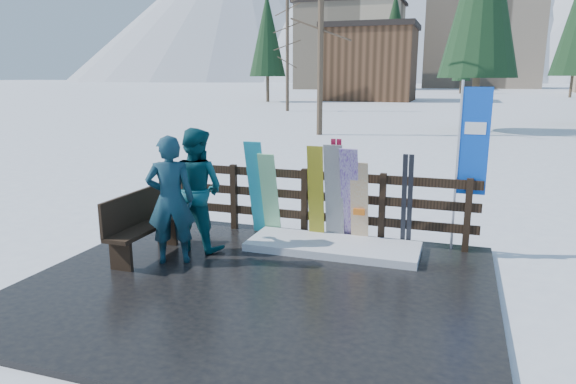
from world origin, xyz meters
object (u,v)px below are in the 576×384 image
(snowboard_1, at_px, (270,195))
(snowboard_2, at_px, (316,194))
(snowboard_0, at_px, (257,188))
(person_back, at_px, (196,189))
(bench, at_px, (140,223))
(rental_flag, at_px, (470,148))
(person_front, at_px, (171,200))
(snowboard_5, at_px, (359,204))
(snowboard_4, at_px, (334,194))
(snowboard_3, at_px, (350,196))

(snowboard_1, distance_m, snowboard_2, 0.80)
(snowboard_0, distance_m, snowboard_1, 0.24)
(person_back, bearing_deg, bench, 50.06)
(rental_flag, bearing_deg, person_front, -154.81)
(snowboard_5, bearing_deg, snowboard_2, 180.00)
(person_front, relative_size, person_back, 0.98)
(snowboard_5, height_order, rental_flag, rental_flag)
(snowboard_1, bearing_deg, snowboard_5, -0.00)
(bench, bearing_deg, snowboard_2, 34.08)
(person_back, bearing_deg, snowboard_4, -146.29)
(snowboard_0, distance_m, snowboard_4, 1.32)
(snowboard_3, relative_size, snowboard_5, 1.18)
(bench, xyz_separation_m, snowboard_1, (1.48, 1.55, 0.20))
(snowboard_3, distance_m, snowboard_4, 0.26)
(bench, relative_size, snowboard_5, 1.08)
(snowboard_2, bearing_deg, person_front, -136.51)
(snowboard_3, distance_m, person_front, 2.78)
(snowboard_0, relative_size, snowboard_3, 1.02)
(snowboard_1, relative_size, snowboard_3, 0.90)
(snowboard_4, relative_size, snowboard_5, 1.19)
(snowboard_0, distance_m, snowboard_2, 1.02)
(snowboard_2, relative_size, rental_flag, 0.61)
(snowboard_4, xyz_separation_m, rental_flag, (2.00, 0.27, 0.80))
(person_back, bearing_deg, snowboard_1, -124.00)
(snowboard_2, bearing_deg, snowboard_1, 180.00)
(snowboard_5, relative_size, rental_flag, 0.53)
(snowboard_3, bearing_deg, snowboard_2, 180.00)
(snowboard_1, bearing_deg, person_back, -131.46)
(snowboard_4, xyz_separation_m, snowboard_5, (0.41, 0.00, -0.13))
(bench, distance_m, rental_flag, 5.05)
(bench, relative_size, person_back, 0.79)
(snowboard_3, bearing_deg, bench, -151.49)
(snowboard_1, distance_m, rental_flag, 3.24)
(snowboard_1, relative_size, rental_flag, 0.56)
(snowboard_3, distance_m, person_back, 2.42)
(snowboard_1, distance_m, snowboard_5, 1.51)
(snowboard_1, height_order, person_front, person_front)
(person_back, bearing_deg, snowboard_2, -142.28)
(snowboard_1, relative_size, snowboard_4, 0.89)
(snowboard_1, xyz_separation_m, person_front, (-0.90, -1.62, 0.21))
(bench, relative_size, snowboard_4, 0.91)
(snowboard_0, height_order, snowboard_2, snowboard_0)
(snowboard_2, height_order, person_back, person_back)
(snowboard_4, bearing_deg, person_front, -141.14)
(snowboard_1, distance_m, snowboard_3, 1.36)
(bench, height_order, snowboard_5, snowboard_5)
(snowboard_0, height_order, snowboard_4, snowboard_0)
(snowboard_4, xyz_separation_m, person_back, (-1.95, -0.96, 0.14))
(snowboard_0, bearing_deg, snowboard_3, 0.00)
(snowboard_3, distance_m, snowboard_5, 0.19)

